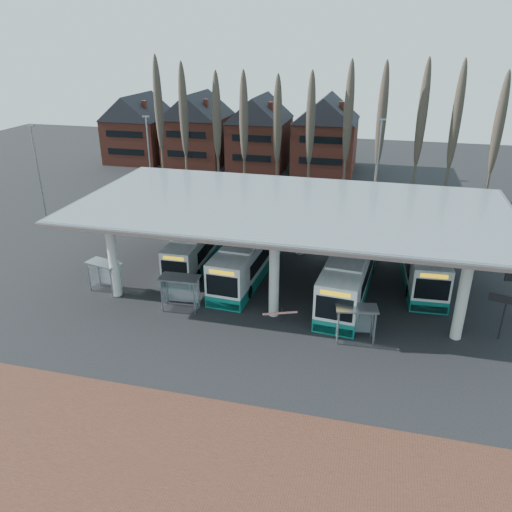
% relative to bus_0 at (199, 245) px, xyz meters
% --- Properties ---
extents(ground, '(140.00, 140.00, 0.00)m').
position_rel_bus_0_xyz_m(ground, '(8.19, -9.92, -1.45)').
color(ground, black).
rests_on(ground, ground).
extents(brick_strip, '(70.00, 10.00, 0.03)m').
position_rel_bus_0_xyz_m(brick_strip, '(8.19, -21.92, -1.43)').
color(brick_strip, brown).
rests_on(brick_strip, ground).
extents(station_canopy, '(32.00, 16.00, 6.34)m').
position_rel_bus_0_xyz_m(station_canopy, '(8.19, -1.92, 4.23)').
color(station_canopy, silver).
rests_on(station_canopy, ground).
extents(poplar_row, '(45.10, 1.10, 14.50)m').
position_rel_bus_0_xyz_m(poplar_row, '(8.19, 23.08, 7.33)').
color(poplar_row, '#473D33').
rests_on(poplar_row, ground).
extents(townhouse_row, '(36.80, 10.30, 12.25)m').
position_rel_bus_0_xyz_m(townhouse_row, '(-7.56, 34.08, 4.49)').
color(townhouse_row, brown).
rests_on(townhouse_row, ground).
extents(lamp_post_a, '(0.80, 0.16, 10.17)m').
position_rel_bus_0_xyz_m(lamp_post_a, '(-9.81, 12.08, 3.89)').
color(lamp_post_a, slate).
rests_on(lamp_post_a, ground).
extents(lamp_post_b, '(0.80, 0.16, 10.17)m').
position_rel_bus_0_xyz_m(lamp_post_b, '(14.19, 16.08, 3.89)').
color(lamp_post_b, slate).
rests_on(lamp_post_b, ground).
extents(lamp_post_d, '(0.80, 0.16, 10.17)m').
position_rel_bus_0_xyz_m(lamp_post_d, '(-17.81, 4.08, 3.89)').
color(lamp_post_d, slate).
rests_on(lamp_post_d, ground).
extents(bus_0, '(2.58, 11.11, 3.08)m').
position_rel_bus_0_xyz_m(bus_0, '(0.00, 0.00, 0.00)').
color(bus_0, white).
rests_on(bus_0, ground).
extents(bus_1, '(3.38, 12.60, 3.46)m').
position_rel_bus_0_xyz_m(bus_1, '(4.92, -1.43, 0.18)').
color(bus_1, white).
rests_on(bus_1, ground).
extents(bus_2, '(3.86, 13.08, 3.58)m').
position_rel_bus_0_xyz_m(bus_2, '(13.02, -2.62, 0.24)').
color(bus_2, white).
rests_on(bus_2, ground).
extents(bus_3, '(3.38, 12.48, 3.43)m').
position_rel_bus_0_xyz_m(bus_3, '(18.33, 1.54, 0.17)').
color(bus_3, white).
rests_on(bus_3, ground).
extents(shelter_0, '(2.80, 1.85, 2.39)m').
position_rel_bus_0_xyz_m(shelter_0, '(-4.87, -6.95, 0.29)').
color(shelter_0, gray).
rests_on(shelter_0, ground).
extents(shelter_1, '(2.83, 1.53, 2.56)m').
position_rel_bus_0_xyz_m(shelter_1, '(1.67, -8.17, 0.41)').
color(shelter_1, gray).
rests_on(shelter_1, ground).
extents(shelter_2, '(2.77, 1.71, 2.41)m').
position_rel_bus_0_xyz_m(shelter_2, '(13.85, -9.21, 0.30)').
color(shelter_2, gray).
rests_on(shelter_2, ground).
extents(info_sign_0, '(2.08, 0.54, 3.12)m').
position_rel_bus_0_xyz_m(info_sign_0, '(22.86, -6.90, 1.17)').
color(info_sign_0, black).
rests_on(info_sign_0, ground).
extents(barrier, '(2.22, 1.06, 1.17)m').
position_rel_bus_0_xyz_m(barrier, '(8.93, -8.70, -0.54)').
color(barrier, black).
rests_on(barrier, ground).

